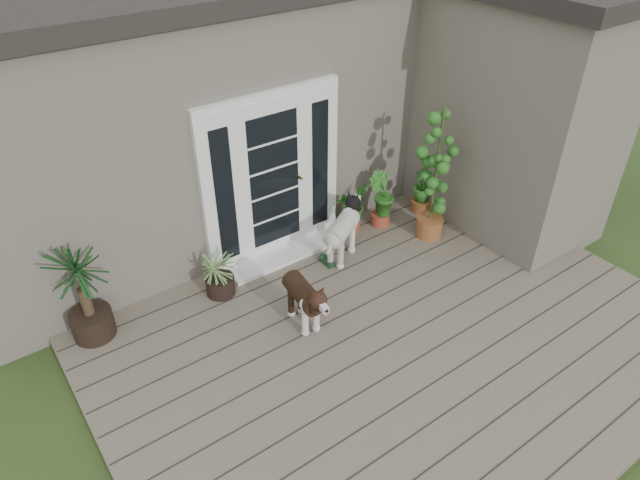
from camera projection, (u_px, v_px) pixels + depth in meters
deck at (400, 342)px, 6.23m from camera, size 6.20×4.60×0.12m
house_main at (208, 95)px, 8.19m from camera, size 7.40×4.00×3.10m
house_wing at (516, 119)px, 7.49m from camera, size 1.60×2.40×3.10m
door_unit at (273, 177)px, 6.94m from camera, size 1.90×0.14×2.15m
door_step at (285, 254)px, 7.41m from camera, size 1.60×0.40×0.05m
brindle_dog at (303, 301)px, 6.22m from camera, size 0.41×0.79×0.63m
white_dog at (342, 236)px, 7.20m from camera, size 0.88×0.71×0.68m
spider_plant at (219, 272)px, 6.65m from camera, size 0.68×0.68×0.61m
yucca at (83, 291)px, 5.90m from camera, size 0.88×0.88×1.23m
herb_a at (352, 212)px, 7.77m from camera, size 0.63×0.63×0.57m
herb_b at (381, 206)px, 7.89m from camera, size 0.54×0.54×0.57m
herb_c at (422, 194)px, 8.21m from camera, size 0.40×0.40×0.52m
sapling at (436, 173)px, 7.28m from camera, size 0.64×0.64×1.91m
clog_left at (327, 261)px, 7.27m from camera, size 0.13×0.27×0.08m
clog_right at (345, 229)px, 7.86m from camera, size 0.19×0.32×0.09m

